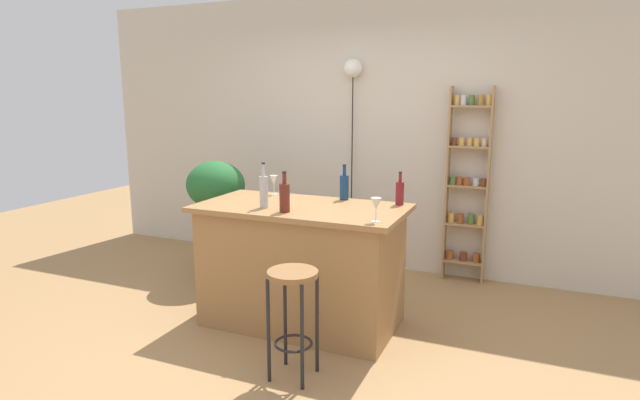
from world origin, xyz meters
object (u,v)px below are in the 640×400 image
object	(u,v)px
bottle_sauce_amber	(285,197)
plant_stool	(219,258)
wine_glass_center	(274,181)
bottle_vinegar	(344,186)
wine_glass_left	(376,205)
bottle_wine_red	(400,192)
pendant_globe_light	(353,72)
bottle_olive_oil	(264,191)
bar_stool	(293,300)
spice_shelf	(467,185)
potted_plant	(216,189)

from	to	relation	value
bottle_sauce_amber	plant_stool	bearing A→B (deg)	143.50
plant_stool	wine_glass_center	bearing A→B (deg)	-21.05
bottle_sauce_amber	bottle_vinegar	size ratio (longest dim) A/B	1.03
wine_glass_left	wine_glass_center	bearing A→B (deg)	150.70
plant_stool	bottle_wine_red	distance (m)	2.11
bottle_sauce_amber	pendant_globe_light	size ratio (longest dim) A/B	0.14
bottle_sauce_amber	bottle_olive_oil	size ratio (longest dim) A/B	0.87
bottle_sauce_amber	wine_glass_center	xyz separation A→B (m)	(-0.39, 0.58, 0.00)
bar_stool	spice_shelf	xyz separation A→B (m)	(0.75, 2.28, 0.42)
wine_glass_left	bottle_olive_oil	bearing A→B (deg)	173.51
bottle_olive_oil	pendant_globe_light	distance (m)	1.96
bottle_wine_red	bar_stool	bearing A→B (deg)	-109.90
bottle_wine_red	bottle_sauce_amber	bearing A→B (deg)	-140.99
bottle_olive_oil	spice_shelf	bearing A→B (deg)	53.28
wine_glass_left	spice_shelf	bearing A→B (deg)	78.67
potted_plant	bottle_vinegar	size ratio (longest dim) A/B	2.71
plant_stool	wine_glass_left	bearing A→B (deg)	-25.93
bottle_sauce_amber	bottle_olive_oil	bearing A→B (deg)	161.91
bottle_sauce_amber	bottle_vinegar	distance (m)	0.64
bottle_wine_red	wine_glass_left	distance (m)	0.60
wine_glass_center	potted_plant	bearing A→B (deg)	158.95
plant_stool	bar_stool	bearing A→B (deg)	-42.88
bar_stool	wine_glass_center	size ratio (longest dim) A/B	4.36
bottle_wine_red	wine_glass_center	distance (m)	1.09
potted_plant	pendant_globe_light	size ratio (longest dim) A/B	0.36
spice_shelf	bottle_vinegar	bearing A→B (deg)	-125.05
bottle_wine_red	bottle_sauce_amber	distance (m)	0.90
potted_plant	bar_stool	bearing A→B (deg)	-42.88
potted_plant	wine_glass_center	xyz separation A→B (m)	(0.80, -0.31, 0.17)
bar_stool	potted_plant	distance (m)	2.09
bar_stool	wine_glass_left	size ratio (longest dim) A/B	4.36
potted_plant	bottle_wine_red	size ratio (longest dim) A/B	3.00
potted_plant	bottle_wine_red	distance (m)	1.93
bottle_vinegar	wine_glass_left	xyz separation A→B (m)	(0.46, -0.63, 0.01)
bottle_olive_oil	pendant_globe_light	bearing A→B (deg)	87.12
bottle_olive_oil	bottle_vinegar	xyz separation A→B (m)	(0.45, 0.53, -0.02)
bottle_wine_red	potted_plant	bearing A→B (deg)	170.52
bottle_vinegar	wine_glass_left	world-z (taller)	bottle_vinegar
bottle_olive_oil	bottle_vinegar	distance (m)	0.69
wine_glass_center	pendant_globe_light	xyz separation A→B (m)	(0.27, 1.21, 0.94)
potted_plant	bottle_sauce_amber	xyz separation A→B (m)	(1.20, -0.88, 0.17)
potted_plant	bottle_vinegar	xyz separation A→B (m)	(1.43, -0.29, 0.16)
bottle_wine_red	bottle_olive_oil	bearing A→B (deg)	-151.19
wine_glass_center	bottle_vinegar	bearing A→B (deg)	1.77
spice_shelf	bottle_wine_red	bearing A→B (deg)	-106.52
potted_plant	wine_glass_left	distance (m)	2.11
bottle_sauce_amber	wine_glass_center	bearing A→B (deg)	124.28
bar_stool	bottle_vinegar	distance (m)	1.24
wine_glass_center	bar_stool	bearing A→B (deg)	-57.18
bottle_olive_oil	bar_stool	bearing A→B (deg)	-48.28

